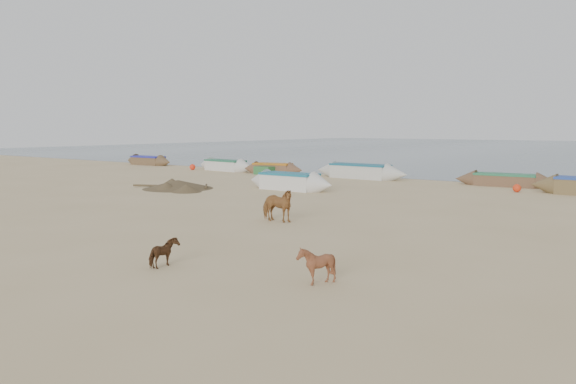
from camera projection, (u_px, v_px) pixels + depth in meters
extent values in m
plane|color=tan|center=(217.00, 233.00, 18.62)|extent=(140.00, 140.00, 0.00)
imported|color=#986231|center=(277.00, 205.00, 20.76)|extent=(1.50, 0.71, 1.26)
imported|color=brown|center=(316.00, 265.00, 12.52)|extent=(1.01, 0.96, 0.88)
imported|color=#4F2F19|center=(165.00, 253.00, 14.05)|extent=(0.89, 0.92, 0.72)
cone|color=brown|center=(178.00, 184.00, 32.03)|extent=(4.43, 4.43, 0.49)
cube|color=#2E6734|center=(266.00, 170.00, 41.57)|extent=(1.40, 1.20, 0.60)
sphere|color=red|center=(517.00, 188.00, 30.27)|extent=(0.44, 0.44, 0.44)
cube|color=slate|center=(383.00, 173.00, 39.25)|extent=(1.20, 1.10, 0.56)
sphere|color=red|center=(192.00, 167.00, 45.90)|extent=(0.48, 0.48, 0.48)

